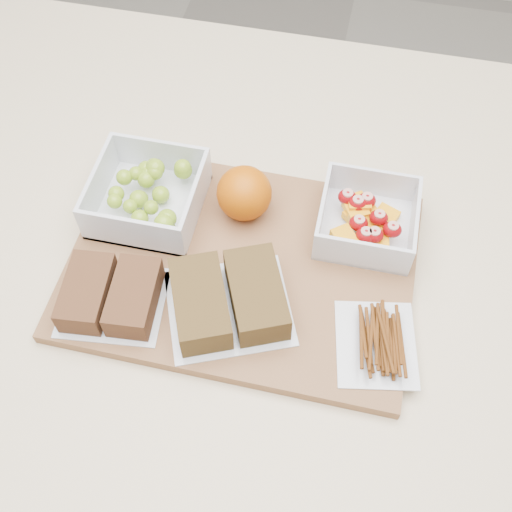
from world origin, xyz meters
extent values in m
plane|color=gray|center=(0.00, 0.00, 0.00)|extent=(4.00, 4.00, 0.00)
cube|color=beige|center=(0.00, 0.00, 0.45)|extent=(1.20, 0.90, 0.90)
cube|color=brown|center=(-0.01, -0.01, 0.91)|extent=(0.42, 0.30, 0.02)
cube|color=silver|center=(-0.15, 0.04, 0.92)|extent=(0.13, 0.13, 0.01)
cube|color=silver|center=(-0.15, 0.11, 0.94)|extent=(0.13, 0.01, 0.06)
cube|color=silver|center=(-0.15, -0.02, 0.94)|extent=(0.13, 0.01, 0.06)
cube|color=silver|center=(-0.08, 0.04, 0.94)|extent=(0.01, 0.12, 0.06)
cube|color=silver|center=(-0.21, 0.04, 0.94)|extent=(0.01, 0.12, 0.06)
sphere|color=#7EA121|center=(-0.15, 0.04, 0.94)|extent=(0.02, 0.02, 0.02)
sphere|color=#7EA121|center=(-0.18, 0.03, 0.95)|extent=(0.02, 0.02, 0.02)
sphere|color=#7EA121|center=(-0.14, 0.08, 0.95)|extent=(0.02, 0.02, 0.02)
sphere|color=#7EA121|center=(-0.13, 0.05, 0.94)|extent=(0.02, 0.02, 0.02)
sphere|color=#7EA121|center=(-0.18, 0.06, 0.95)|extent=(0.02, 0.02, 0.02)
sphere|color=#7EA121|center=(-0.15, 0.04, 0.94)|extent=(0.02, 0.02, 0.02)
sphere|color=#7EA121|center=(-0.17, 0.07, 0.95)|extent=(0.02, 0.02, 0.02)
sphere|color=#7EA121|center=(-0.11, 0.00, 0.95)|extent=(0.02, 0.02, 0.02)
sphere|color=#7EA121|center=(-0.11, 0.09, 0.95)|extent=(0.02, 0.02, 0.02)
sphere|color=#7EA121|center=(-0.14, 0.08, 0.95)|extent=(0.02, 0.02, 0.02)
sphere|color=#7EA121|center=(-0.18, 0.02, 0.95)|extent=(0.02, 0.02, 0.02)
sphere|color=#7EA121|center=(-0.11, 0.09, 0.95)|extent=(0.02, 0.02, 0.02)
sphere|color=#7EA121|center=(-0.14, 0.01, 0.94)|extent=(0.02, 0.02, 0.02)
sphere|color=#7EA121|center=(-0.15, 0.07, 0.95)|extent=(0.02, 0.02, 0.02)
sphere|color=#7EA121|center=(-0.15, 0.07, 0.94)|extent=(0.02, 0.02, 0.02)
sphere|color=#7EA121|center=(-0.15, 0.08, 0.95)|extent=(0.02, 0.02, 0.02)
sphere|color=#7EA121|center=(-0.11, 0.01, 0.95)|extent=(0.02, 0.02, 0.02)
sphere|color=#7EA121|center=(-0.10, 0.00, 0.93)|extent=(0.02, 0.02, 0.02)
sphere|color=#7EA121|center=(-0.15, 0.06, 0.95)|extent=(0.02, 0.02, 0.02)
sphere|color=#7EA121|center=(-0.16, 0.02, 0.94)|extent=(0.02, 0.02, 0.02)
sphere|color=#7EA121|center=(-0.16, 0.08, 0.94)|extent=(0.02, 0.02, 0.02)
sphere|color=#7EA121|center=(-0.13, 0.02, 0.95)|extent=(0.02, 0.02, 0.02)
cube|color=silver|center=(0.13, 0.07, 0.92)|extent=(0.12, 0.12, 0.00)
cube|color=silver|center=(0.13, 0.12, 0.94)|extent=(0.12, 0.00, 0.05)
cube|color=silver|center=(0.13, 0.01, 0.94)|extent=(0.12, 0.00, 0.05)
cube|color=silver|center=(0.19, 0.07, 0.94)|extent=(0.00, 0.11, 0.05)
cube|color=silver|center=(0.08, 0.07, 0.94)|extent=(0.00, 0.11, 0.05)
cube|color=orange|center=(0.14, 0.05, 0.93)|extent=(0.03, 0.04, 0.01)
cube|color=orange|center=(0.12, 0.09, 0.93)|extent=(0.04, 0.05, 0.01)
cube|color=orange|center=(0.14, 0.07, 0.93)|extent=(0.04, 0.05, 0.01)
cube|color=orange|center=(0.15, 0.08, 0.93)|extent=(0.04, 0.04, 0.01)
cube|color=orange|center=(0.12, 0.08, 0.94)|extent=(0.04, 0.04, 0.01)
cube|color=orange|center=(0.12, 0.09, 0.94)|extent=(0.03, 0.03, 0.01)
cube|color=orange|center=(0.11, 0.03, 0.94)|extent=(0.04, 0.04, 0.01)
cube|color=orange|center=(0.15, 0.04, 0.93)|extent=(0.03, 0.03, 0.01)
cube|color=orange|center=(0.12, 0.08, 0.93)|extent=(0.04, 0.04, 0.01)
ellipsoid|color=#95070C|center=(0.15, 0.07, 0.94)|extent=(0.02, 0.02, 0.02)
ellipsoid|color=#95070C|center=(0.14, 0.04, 0.94)|extent=(0.02, 0.02, 0.02)
ellipsoid|color=#95070C|center=(0.10, 0.09, 0.94)|extent=(0.02, 0.02, 0.02)
ellipsoid|color=#95070C|center=(0.16, 0.05, 0.94)|extent=(0.02, 0.02, 0.02)
ellipsoid|color=#95070C|center=(0.12, 0.08, 0.94)|extent=(0.02, 0.02, 0.02)
ellipsoid|color=#95070C|center=(0.13, 0.04, 0.94)|extent=(0.02, 0.02, 0.02)
ellipsoid|color=#95070C|center=(0.12, 0.05, 0.94)|extent=(0.02, 0.02, 0.02)
ellipsoid|color=#95070C|center=(0.13, 0.09, 0.94)|extent=(0.02, 0.02, 0.02)
sphere|color=#C35504|center=(-0.02, 0.07, 0.95)|extent=(0.07, 0.07, 0.07)
cube|color=silver|center=(-0.14, -0.10, 0.92)|extent=(0.13, 0.12, 0.00)
cube|color=brown|center=(-0.17, -0.10, 0.94)|extent=(0.06, 0.10, 0.04)
cube|color=brown|center=(-0.12, -0.10, 0.94)|extent=(0.06, 0.10, 0.04)
cube|color=silver|center=(-0.01, -0.08, 0.92)|extent=(0.18, 0.17, 0.00)
cube|color=brown|center=(-0.04, -0.09, 0.94)|extent=(0.10, 0.12, 0.04)
cube|color=brown|center=(0.02, -0.07, 0.94)|extent=(0.10, 0.12, 0.04)
cube|color=silver|center=(0.16, -0.09, 0.92)|extent=(0.11, 0.12, 0.00)
camera|label=1|loc=(0.10, -0.43, 1.58)|focal=45.00mm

